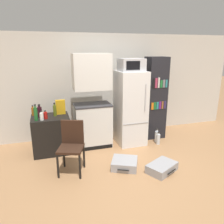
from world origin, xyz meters
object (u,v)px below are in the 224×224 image
Objects in this scene: microwave at (131,65)px; bottle_wine_dark at (40,112)px; kitchen_hutch at (92,105)px; bottle_olive_oil at (55,110)px; bottle_milk_white at (42,116)px; cereal_box at (60,107)px; refrigerator at (130,108)px; bottle_amber_beer at (33,111)px; water_bottle_middle at (158,139)px; water_bottle_front at (157,136)px; bookshelf at (155,98)px; suitcase_large_flat at (162,168)px; chair at (72,142)px; suitcase_small_flat at (125,163)px; bottle_green_tall at (36,114)px; side_table at (51,134)px; bottle_ketchup_red at (45,115)px.

microwave reaches higher than bottle_wine_dark.
kitchen_hutch is 7.24× the size of bottle_olive_oil.
bottle_milk_white is 0.50m from cereal_box.
refrigerator is 2.04m from bottle_amber_beer.
refrigerator is 5.42× the size of water_bottle_middle.
water_bottle_front is at bearing -6.20° from bottle_olive_oil.
bottle_amber_beer is at bearing 174.51° from refrigerator.
bottle_olive_oil is at bearing -177.46° from bookshelf.
microwave is at bearing 65.64° from suitcase_large_flat.
bottle_amber_beer is at bearing 174.22° from kitchen_hutch.
microwave is at bearing -105.82° from refrigerator.
bottle_wine_dark is 0.29m from bottle_olive_oil.
refrigerator is at bearing 161.06° from water_bottle_front.
chair is at bearing -154.68° from bookshelf.
cereal_box is 1.74m from suitcase_small_flat.
suitcase_large_flat is 1.88× the size of water_bottle_front.
bookshelf is at bearing 45.82° from chair.
water_bottle_front is at bearing 38.66° from suitcase_large_flat.
microwave reaches higher than bottle_green_tall.
microwave is 2.08m from bottle_milk_white.
bottle_amber_beer is 1.16× the size of bottle_milk_white.
refrigerator is 4.84× the size of water_bottle_front.
bottle_amber_beer is (-2.71, 0.06, -0.10)m from bookshelf.
refrigerator reaches higher than bottle_wine_dark.
bookshelf is 7.29× the size of bottle_wine_dark.
bottle_olive_oil reaches higher than chair.
side_table is 4.12× the size of bottle_milk_white.
water_bottle_middle is (1.96, 0.53, -0.40)m from chair.
bottle_wine_dark is at bearing 174.25° from water_bottle_front.
bottle_milk_white is (0.17, -0.37, -0.01)m from bottle_amber_beer.
suitcase_small_flat is 1.37m from water_bottle_front.
bottle_milk_white is at bearing -166.27° from kitchen_hutch.
kitchen_hutch is 1.23× the size of refrigerator.
cereal_box is at bearing 27.08° from side_table.
side_table is at bearing 164.71° from suitcase_small_flat.
bottle_ketchup_red is 0.19× the size of chair.
cereal_box reaches higher than bottle_olive_oil.
suitcase_small_flat is at bearing 8.41° from chair.
bookshelf is 3.03× the size of suitcase_large_flat.
bottle_green_tall is 1.15× the size of bottle_olive_oil.
bottle_wine_dark is at bearing 170.92° from side_table.
bottle_green_tall is at bearing 176.42° from water_bottle_middle.
bookshelf reaches higher than refrigerator.
chair is at bearing -69.90° from side_table.
water_bottle_middle is at bearing 37.33° from suitcase_large_flat.
suitcase_large_flat is (0.07, -1.35, -0.73)m from refrigerator.
chair is (0.47, -0.66, -0.31)m from bottle_milk_white.
bottle_wine_dark is at bearing -48.09° from bottle_amber_beer.
kitchen_hutch reaches higher than cereal_box.
bottle_green_tall is at bearing 122.26° from suitcase_large_flat.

